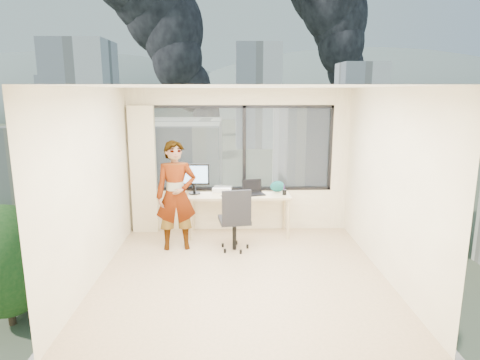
{
  "coord_description": "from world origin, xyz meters",
  "views": [
    {
      "loc": [
        -0.15,
        -5.48,
        2.55
      ],
      "look_at": [
        0.0,
        1.0,
        1.15
      ],
      "focal_mm": 30.99,
      "sensor_mm": 36.0,
      "label": 1
    }
  ],
  "objects_px": {
    "chair": "(234,218)",
    "desk": "(239,214)",
    "laptop": "(254,188)",
    "handbag": "(277,186)",
    "person": "(176,196)",
    "monitor": "(194,179)",
    "game_console": "(222,189)"
  },
  "relations": [
    {
      "from": "chair",
      "to": "desk",
      "type": "bearing_deg",
      "value": 73.85
    },
    {
      "from": "chair",
      "to": "laptop",
      "type": "bearing_deg",
      "value": 53.91
    },
    {
      "from": "handbag",
      "to": "person",
      "type": "bearing_deg",
      "value": -145.61
    },
    {
      "from": "chair",
      "to": "monitor",
      "type": "relative_size",
      "value": 1.95
    },
    {
      "from": "monitor",
      "to": "handbag",
      "type": "bearing_deg",
      "value": 4.59
    },
    {
      "from": "person",
      "to": "laptop",
      "type": "height_order",
      "value": "person"
    },
    {
      "from": "chair",
      "to": "person",
      "type": "relative_size",
      "value": 0.6
    },
    {
      "from": "desk",
      "to": "chair",
      "type": "distance_m",
      "value": 0.75
    },
    {
      "from": "desk",
      "to": "chair",
      "type": "xyz_separation_m",
      "value": [
        -0.09,
        -0.73,
        0.16
      ]
    },
    {
      "from": "chair",
      "to": "handbag",
      "type": "distance_m",
      "value": 1.23
    },
    {
      "from": "desk",
      "to": "game_console",
      "type": "height_order",
      "value": "game_console"
    },
    {
      "from": "desk",
      "to": "handbag",
      "type": "xyz_separation_m",
      "value": [
        0.7,
        0.16,
        0.47
      ]
    },
    {
      "from": "desk",
      "to": "laptop",
      "type": "height_order",
      "value": "laptop"
    },
    {
      "from": "game_console",
      "to": "laptop",
      "type": "distance_m",
      "value": 0.63
    },
    {
      "from": "person",
      "to": "monitor",
      "type": "xyz_separation_m",
      "value": [
        0.23,
        0.69,
        0.13
      ]
    },
    {
      "from": "desk",
      "to": "handbag",
      "type": "height_order",
      "value": "handbag"
    },
    {
      "from": "desk",
      "to": "person",
      "type": "height_order",
      "value": "person"
    },
    {
      "from": "handbag",
      "to": "monitor",
      "type": "bearing_deg",
      "value": -166.25
    },
    {
      "from": "chair",
      "to": "handbag",
      "type": "xyz_separation_m",
      "value": [
        0.79,
        0.89,
        0.32
      ]
    },
    {
      "from": "monitor",
      "to": "game_console",
      "type": "bearing_deg",
      "value": 19.66
    },
    {
      "from": "chair",
      "to": "handbag",
      "type": "bearing_deg",
      "value": 39.42
    },
    {
      "from": "desk",
      "to": "laptop",
      "type": "xyz_separation_m",
      "value": [
        0.26,
        -0.04,
        0.49
      ]
    },
    {
      "from": "desk",
      "to": "game_console",
      "type": "relative_size",
      "value": 5.54
    },
    {
      "from": "person",
      "to": "game_console",
      "type": "xyz_separation_m",
      "value": [
        0.73,
        0.86,
        -0.1
      ]
    },
    {
      "from": "laptop",
      "to": "handbag",
      "type": "bearing_deg",
      "value": 10.1
    },
    {
      "from": "desk",
      "to": "monitor",
      "type": "distance_m",
      "value": 1.03
    },
    {
      "from": "desk",
      "to": "handbag",
      "type": "bearing_deg",
      "value": 13.12
    },
    {
      "from": "person",
      "to": "monitor",
      "type": "height_order",
      "value": "person"
    },
    {
      "from": "desk",
      "to": "person",
      "type": "distance_m",
      "value": 1.32
    },
    {
      "from": "desk",
      "to": "laptop",
      "type": "bearing_deg",
      "value": -8.63
    },
    {
      "from": "chair",
      "to": "game_console",
      "type": "xyz_separation_m",
      "value": [
        -0.21,
        0.96,
        0.26
      ]
    },
    {
      "from": "laptop",
      "to": "handbag",
      "type": "height_order",
      "value": "laptop"
    }
  ]
}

